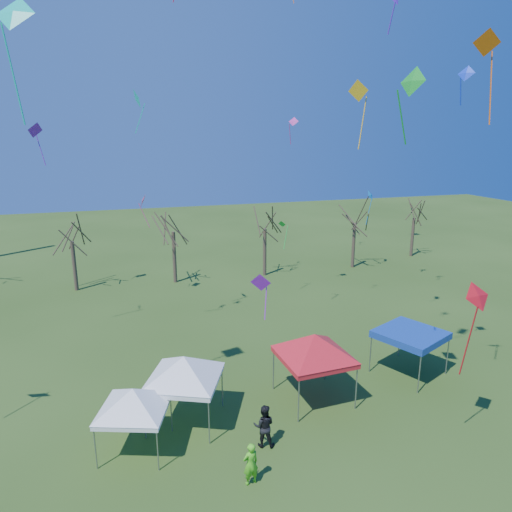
{
  "coord_description": "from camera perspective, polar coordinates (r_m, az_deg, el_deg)",
  "views": [
    {
      "loc": [
        -7.05,
        -15.38,
        12.79
      ],
      "look_at": [
        -1.35,
        3.0,
        7.73
      ],
      "focal_mm": 32.0,
      "sensor_mm": 36.0,
      "label": 1
    }
  ],
  "objects": [
    {
      "name": "kite_13",
      "position": [
        36.03,
        -13.98,
        6.7
      ],
      "size": [
        0.8,
        1.13,
        2.71
      ],
      "rotation": [
        0.0,
        0.0,
        4.51
      ],
      "color": "#D62F76",
      "rests_on": "ground"
    },
    {
      "name": "tent_white_west",
      "position": [
        20.05,
        -15.15,
        -16.19
      ],
      "size": [
        3.52,
        3.52,
        3.29
      ],
      "rotation": [
        0.0,
        0.0,
        -0.34
      ],
      "color": "gray",
      "rests_on": "ground"
    },
    {
      "name": "person_green",
      "position": [
        18.84,
        -0.68,
        -24.53
      ],
      "size": [
        0.7,
        0.54,
        1.73
      ],
      "primitive_type": "imported",
      "rotation": [
        0.0,
        0.0,
        3.36
      ],
      "color": "#55CF21",
      "rests_on": "ground"
    },
    {
      "name": "tree_1",
      "position": [
        40.8,
        -22.23,
        3.76
      ],
      "size": [
        3.42,
        3.42,
        7.54
      ],
      "color": "#3D2D21",
      "rests_on": "ground"
    },
    {
      "name": "kite_8",
      "position": [
        19.37,
        -28.0,
        25.19
      ],
      "size": [
        1.73,
        1.46,
        4.32
      ],
      "rotation": [
        0.0,
        0.0,
        5.86
      ],
      "color": "#0DD1B1",
      "rests_on": "ground"
    },
    {
      "name": "tree_2",
      "position": [
        40.55,
        -10.42,
        5.27
      ],
      "size": [
        3.71,
        3.71,
        8.18
      ],
      "color": "#3D2D21",
      "rests_on": "ground"
    },
    {
      "name": "kite_5",
      "position": [
        19.61,
        25.98,
        -4.71
      ],
      "size": [
        1.31,
        0.92,
        3.94
      ],
      "rotation": [
        0.0,
        0.0,
        0.13
      ],
      "color": "red",
      "rests_on": "ground"
    },
    {
      "name": "kite_1",
      "position": [
        21.98,
        0.62,
        -3.35
      ],
      "size": [
        1.11,
        0.87,
        2.34
      ],
      "rotation": [
        0.0,
        0.0,
        2.64
      ],
      "color": "purple",
      "rests_on": "ground"
    },
    {
      "name": "kite_27",
      "position": [
        18.67,
        18.92,
        19.87
      ],
      "size": [
        0.81,
        1.2,
        2.82
      ],
      "rotation": [
        0.0,
        0.0,
        5.0
      ],
      "color": "green",
      "rests_on": "ground"
    },
    {
      "name": "tent_red",
      "position": [
        22.67,
        7.34,
        -10.22
      ],
      "size": [
        4.6,
        4.6,
        4.06
      ],
      "rotation": [
        0.0,
        0.0,
        0.05
      ],
      "color": "gray",
      "rests_on": "ground"
    },
    {
      "name": "ground",
      "position": [
        21.21,
        6.38,
        -22.46
      ],
      "size": [
        140.0,
        140.0,
        0.0
      ],
      "primitive_type": "plane",
      "color": "#2E4A17",
      "rests_on": "ground"
    },
    {
      "name": "kite_17",
      "position": [
        23.68,
        12.73,
        19.38
      ],
      "size": [
        0.9,
        1.06,
        3.25
      ],
      "rotation": [
        0.0,
        0.0,
        2.19
      ],
      "color": "gold",
      "rests_on": "ground"
    },
    {
      "name": "tent_blue",
      "position": [
        26.62,
        18.75,
        -9.33
      ],
      "size": [
        4.18,
        4.18,
        2.49
      ],
      "rotation": [
        0.0,
        0.0,
        0.42
      ],
      "color": "gray",
      "rests_on": "ground"
    },
    {
      "name": "tree_4",
      "position": [
        45.8,
        12.34,
        5.95
      ],
      "size": [
        3.58,
        3.58,
        7.89
      ],
      "color": "#3D2D21",
      "rests_on": "ground"
    },
    {
      "name": "tent_white_mid",
      "position": [
        21.14,
        -9.02,
        -12.83
      ],
      "size": [
        4.04,
        4.04,
        3.81
      ],
      "rotation": [
        0.0,
        0.0,
        -0.43
      ],
      "color": "gray",
      "rests_on": "ground"
    },
    {
      "name": "tree_3",
      "position": [
        42.07,
        1.12,
        5.56
      ],
      "size": [
        3.59,
        3.59,
        7.91
      ],
      "color": "#3D2D21",
      "rests_on": "ground"
    },
    {
      "name": "kite_0",
      "position": [
        20.53,
        26.89,
        22.5
      ],
      "size": [
        1.11,
        0.89,
        3.45
      ],
      "rotation": [
        0.0,
        0.0,
        2.71
      ],
      "color": "#D9560B",
      "rests_on": "ground"
    },
    {
      "name": "kite_11",
      "position": [
        29.3,
        -14.56,
        18.48
      ],
      "size": [
        0.7,
        1.21,
        2.56
      ],
      "rotation": [
        0.0,
        0.0,
        1.71
      ],
      "color": "#0ED3B0",
      "rests_on": "ground"
    },
    {
      "name": "tree_5",
      "position": [
        52.1,
        19.3,
        6.13
      ],
      "size": [
        3.39,
        3.39,
        7.46
      ],
      "color": "#3D2D21",
      "rests_on": "ground"
    },
    {
      "name": "kite_2",
      "position": [
        38.38,
        -25.92,
        13.96
      ],
      "size": [
        1.42,
        1.44,
        3.18
      ],
      "rotation": [
        0.0,
        0.0,
        3.96
      ],
      "color": "purple",
      "rests_on": "ground"
    },
    {
      "name": "kite_12",
      "position": [
        44.88,
        14.13,
        7.32
      ],
      "size": [
        1.2,
        1.13,
        3.34
      ],
      "rotation": [
        0.0,
        0.0,
        0.69
      ],
      "color": "#1279C7",
      "rests_on": "ground"
    },
    {
      "name": "kite_25",
      "position": [
        23.4,
        24.76,
        19.95
      ],
      "size": [
        0.69,
        0.84,
        1.7
      ],
      "rotation": [
        0.0,
        0.0,
        5.22
      ],
      "color": "blue",
      "rests_on": "ground"
    },
    {
      "name": "kite_22",
      "position": [
        36.68,
        3.34,
        3.84
      ],
      "size": [
        0.88,
        0.89,
        2.27
      ],
      "rotation": [
        0.0,
        0.0,
        2.34
      ],
      "color": "green",
      "rests_on": "ground"
    },
    {
      "name": "kite_19",
      "position": [
        34.81,
        4.68,
        16.33
      ],
      "size": [
        0.85,
        0.8,
        2.0
      ],
      "rotation": [
        0.0,
        0.0,
        5.63
      ],
      "color": "#D42FA1",
      "rests_on": "ground"
    },
    {
      "name": "kite_18",
      "position": [
        27.23,
        16.91,
        28.29
      ],
      "size": [
        0.92,
        0.79,
        1.98
      ],
      "rotation": [
        0.0,
        0.0,
        0.4
      ],
      "color": "#571BC3",
      "rests_on": "ground"
    },
    {
      "name": "person_dark",
      "position": [
        20.54,
        1.0,
        -20.47
      ],
      "size": [
        1.12,
        1.0,
        1.9
      ],
      "primitive_type": "imported",
      "rotation": [
        0.0,
        0.0,
        2.78
      ],
      "color": "black",
      "rests_on": "ground"
    }
  ]
}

